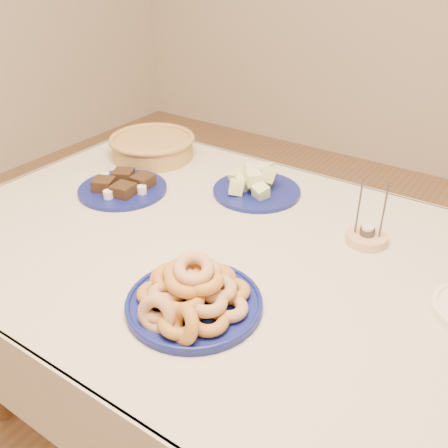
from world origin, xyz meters
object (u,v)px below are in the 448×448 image
at_px(donut_platter, 192,295).
at_px(brownie_plate, 123,187).
at_px(wicker_basket, 152,146).
at_px(dining_table, 234,280).
at_px(candle_holder, 366,237).
at_px(melon_plate, 255,185).

bearing_deg(donut_platter, brownie_plate, 148.46).
distance_m(donut_platter, wicker_basket, 0.88).
xyz_separation_m(dining_table, brownie_plate, (-0.48, 0.07, 0.12)).
xyz_separation_m(wicker_basket, candle_holder, (0.86, -0.11, -0.03)).
xyz_separation_m(dining_table, candle_holder, (0.28, 0.23, 0.12)).
bearing_deg(donut_platter, candle_holder, 65.47).
bearing_deg(brownie_plate, wicker_basket, 111.62).
bearing_deg(melon_plate, wicker_basket, 176.14).
bearing_deg(dining_table, donut_platter, -77.44).
bearing_deg(brownie_plate, donut_platter, -31.54).
bearing_deg(wicker_basket, melon_plate, -3.86).
bearing_deg(candle_holder, wicker_basket, 172.47).
distance_m(dining_table, melon_plate, 0.36).
height_order(dining_table, candle_holder, candle_holder).
distance_m(melon_plate, wicker_basket, 0.46).
relative_size(dining_table, wicker_basket, 4.27).
bearing_deg(wicker_basket, candle_holder, -7.53).
bearing_deg(wicker_basket, donut_platter, -42.80).
bearing_deg(donut_platter, melon_plate, 107.82).
height_order(dining_table, brownie_plate, brownie_plate).
bearing_deg(donut_platter, dining_table, 102.56).
distance_m(dining_table, candle_holder, 0.38).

